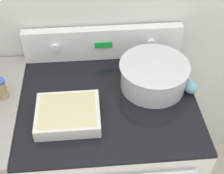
# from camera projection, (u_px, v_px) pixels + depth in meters

# --- Properties ---
(stove_range) EXTENTS (0.81, 0.72, 0.94)m
(stove_range) POSITION_uv_depth(u_px,v_px,m) (109.00, 157.00, 1.77)
(stove_range) COLOR white
(stove_range) RESTS_ON ground_plane
(control_panel) EXTENTS (0.81, 0.07, 0.18)m
(control_panel) POSITION_uv_depth(u_px,v_px,m) (103.00, 43.00, 1.61)
(control_panel) COLOR white
(control_panel) RESTS_ON stove_range
(mixing_bowl) EXTENTS (0.33, 0.33, 0.13)m
(mixing_bowl) POSITION_uv_depth(u_px,v_px,m) (154.00, 74.00, 1.46)
(mixing_bowl) COLOR silver
(mixing_bowl) RESTS_ON stove_range
(casserole_dish) EXTENTS (0.27, 0.23, 0.06)m
(casserole_dish) POSITION_uv_depth(u_px,v_px,m) (68.00, 114.00, 1.34)
(casserole_dish) COLOR silver
(casserole_dish) RESTS_ON stove_range
(ladle) EXTENTS (0.06, 0.32, 0.06)m
(ladle) POSITION_uv_depth(u_px,v_px,m) (190.00, 84.00, 1.48)
(ladle) COLOR #7AB2C6
(ladle) RESTS_ON stove_range
(spice_jar_blue_cap) EXTENTS (0.05, 0.05, 0.10)m
(spice_jar_blue_cap) POSITION_uv_depth(u_px,v_px,m) (1.00, 89.00, 1.40)
(spice_jar_blue_cap) COLOR tan
(spice_jar_blue_cap) RESTS_ON side_counter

